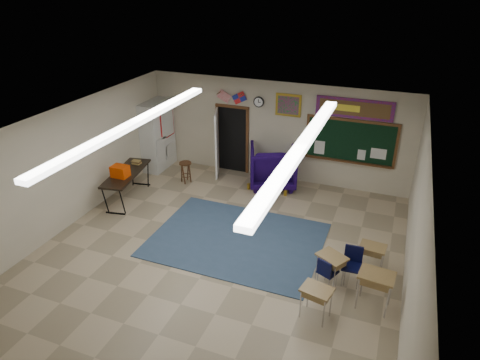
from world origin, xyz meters
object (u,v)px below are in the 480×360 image
at_px(student_desk_front_right, 371,257).
at_px(folding_table, 127,184).
at_px(student_desk_front_left, 331,268).
at_px(wingback_armchair, 273,166).
at_px(wooden_stool, 186,172).

distance_m(student_desk_front_right, folding_table, 6.77).
bearing_deg(student_desk_front_left, wingback_armchair, 153.31).
bearing_deg(folding_table, student_desk_front_left, -25.04).
xyz_separation_m(student_desk_front_left, student_desk_front_right, (0.73, 0.71, -0.02)).
bearing_deg(wooden_stool, student_desk_front_left, -32.08).
height_order(student_desk_front_left, wooden_stool, student_desk_front_left).
xyz_separation_m(wingback_armchair, folding_table, (-3.52, -2.31, -0.17)).
relative_size(student_desk_front_left, student_desk_front_right, 1.09).
relative_size(wingback_armchair, student_desk_front_left, 1.93).
xyz_separation_m(wingback_armchair, student_desk_front_left, (2.46, -3.89, -0.24)).
distance_m(wingback_armchair, wooden_stool, 2.64).
height_order(folding_table, wooden_stool, folding_table).
height_order(wingback_armchair, wooden_stool, wingback_armchair).
xyz_separation_m(student_desk_front_left, wooden_stool, (-4.97, 3.11, -0.04)).
height_order(student_desk_front_left, student_desk_front_right, student_desk_front_left).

